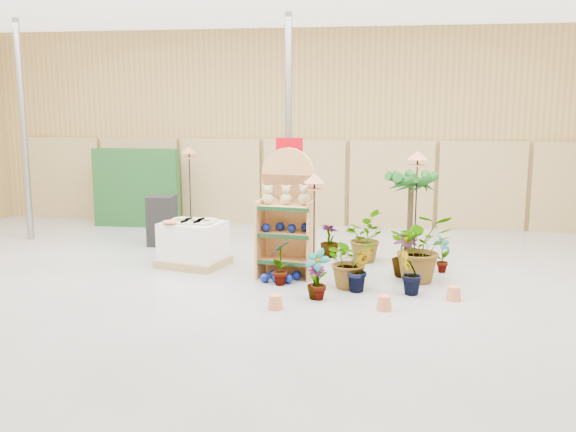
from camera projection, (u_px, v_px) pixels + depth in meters
The scene contains 25 objects.
room at pixel (263, 144), 9.79m from camera, with size 15.20×12.10×4.70m.
display_shelf at pixel (287, 218), 10.54m from camera, with size 0.95×0.67×2.12m.
teddy_bears at pixel (287, 196), 10.37m from camera, with size 0.78×0.20×0.33m.
gazing_balls_shelf at pixel (286, 227), 10.45m from camera, with size 0.78×0.27×0.15m.
gazing_balls_floor at pixel (281, 277), 10.32m from camera, with size 0.63×0.39×0.15m.
pallet_stack at pixel (193, 244), 11.26m from camera, with size 1.29×1.16×0.81m.
charcoal_planters at pixel (162, 221), 12.86m from camera, with size 0.50×0.50×1.00m.
trellis_stock at pixel (137, 188), 14.76m from camera, with size 2.00×0.30×1.80m, color #1A491E.
offer_sign at pixel (289, 172), 11.90m from camera, with size 0.50×0.08×2.20m.
bird_table_front at pixel (314, 182), 10.04m from camera, with size 0.34×0.34×1.74m.
bird_table_right at pixel (418, 160), 10.74m from camera, with size 0.34×0.34×2.04m.
bird_table_back at pixel (189, 153), 13.76m from camera, with size 0.34×0.34×1.91m.
palm at pixel (411, 181), 11.14m from camera, with size 0.70×0.70×1.76m.
potted_plant_0 at pixel (280, 262), 10.06m from camera, with size 0.40×0.27×0.75m, color #144E15.
potted_plant_1 at pixel (360, 269), 9.70m from camera, with size 0.39×0.31×0.70m, color #144E15.
potted_plant_2 at pixel (350, 260), 9.92m from camera, with size 0.79×0.69×0.88m, color #144E15.
potted_plant_3 at pixel (404, 255), 10.55m from camera, with size 0.41×0.41×0.73m, color #144E15.
potted_plant_4 at pixel (442, 254), 10.81m from camera, with size 0.33×0.22×0.63m, color #144E15.
potted_plant_5 at pixel (313, 260), 10.63m from camera, with size 0.28×0.23×0.52m, color #144E15.
potted_plant_6 at pixel (363, 237), 11.57m from camera, with size 0.81×0.70×0.90m, color #144E15.
potted_plant_7 at pixel (317, 282), 9.36m from camera, with size 0.28×0.28×0.51m, color #144E15.
potted_plant_8 at pixel (318, 275), 9.31m from camera, with size 0.40×0.27×0.75m, color #144E15.
potted_plant_9 at pixel (410, 273), 9.54m from camera, with size 0.37×0.30×0.68m, color #144E15.
potted_plant_10 at pixel (421, 247), 10.24m from camera, with size 1.02×0.88×1.13m, color #144E15.
potted_plant_11 at pixel (330, 240), 11.92m from camera, with size 0.35×0.35×0.63m, color #144E15.
Camera 1 is at (1.88, -8.75, 2.84)m, focal length 40.00 mm.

